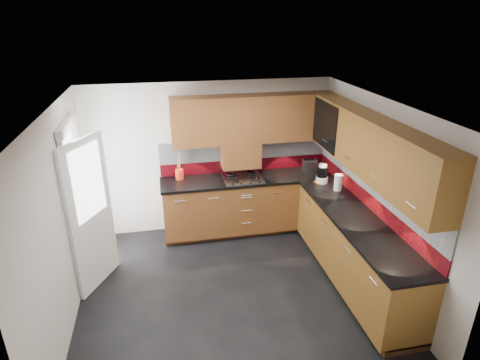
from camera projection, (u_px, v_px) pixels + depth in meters
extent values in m
cube|color=black|center=(232.00, 291.00, 5.20)|extent=(4.00, 3.80, 0.02)
cube|color=white|center=(230.00, 103.00, 4.24)|extent=(4.00, 3.80, 0.10)
cube|color=beige|center=(210.00, 157.00, 6.39)|extent=(4.00, 0.08, 2.64)
cube|color=beige|center=(275.00, 316.00, 3.07)|extent=(4.00, 0.08, 2.64)
cube|color=beige|center=(56.00, 225.00, 4.37)|extent=(0.08, 3.80, 2.64)
cube|color=beige|center=(381.00, 194.00, 5.09)|extent=(0.08, 3.80, 2.64)
cube|color=brown|center=(248.00, 204.00, 6.46)|extent=(2.70, 0.60, 0.95)
cube|color=brown|center=(354.00, 250.00, 5.22)|extent=(0.60, 2.60, 0.95)
cube|color=#442613|center=(248.00, 226.00, 6.66)|extent=(2.70, 0.54, 0.10)
cube|color=#442613|center=(352.00, 277.00, 5.39)|extent=(0.54, 2.60, 0.10)
cube|color=black|center=(248.00, 179.00, 6.28)|extent=(2.72, 0.62, 0.04)
cube|color=black|center=(358.00, 221.00, 5.02)|extent=(0.62, 2.60, 0.04)
cube|color=maroon|center=(245.00, 165.00, 6.50)|extent=(2.70, 0.02, 0.20)
cube|color=silver|center=(245.00, 149.00, 6.40)|extent=(2.70, 0.02, 0.34)
cube|color=maroon|center=(368.00, 199.00, 5.32)|extent=(0.02, 3.20, 0.20)
cube|color=silver|center=(371.00, 181.00, 5.21)|extent=(0.02, 3.20, 0.34)
cube|color=brown|center=(253.00, 119.00, 6.07)|extent=(2.50, 0.33, 0.72)
cube|color=brown|center=(372.00, 147.00, 4.83)|extent=(0.33, 2.87, 0.72)
cube|color=silver|center=(246.00, 136.00, 5.97)|extent=(1.80, 0.01, 0.16)
cube|color=silver|center=(357.00, 165.00, 4.85)|extent=(0.01, 2.00, 0.16)
cube|color=brown|center=(241.00, 154.00, 6.25)|extent=(0.60, 0.33, 0.40)
cube|color=black|center=(325.00, 125.00, 5.73)|extent=(0.01, 0.80, 0.66)
cube|color=#FFD18C|center=(345.00, 124.00, 5.79)|extent=(0.01, 0.76, 0.64)
cube|color=black|center=(336.00, 123.00, 5.75)|extent=(0.29, 0.76, 0.01)
cylinder|color=black|center=(344.00, 121.00, 5.49)|extent=(0.07, 0.07, 0.16)
cylinder|color=black|center=(340.00, 118.00, 5.62)|extent=(0.07, 0.07, 0.16)
cylinder|color=white|center=(335.00, 115.00, 5.76)|extent=(0.07, 0.07, 0.16)
cylinder|color=black|center=(331.00, 113.00, 5.90)|extent=(0.07, 0.07, 0.16)
cube|color=white|center=(80.00, 203.00, 5.27)|extent=(0.06, 0.95, 2.04)
cube|color=white|center=(91.00, 215.00, 4.99)|extent=(0.42, 0.73, 1.98)
cube|color=white|center=(88.00, 182.00, 4.82)|extent=(0.28, 0.50, 0.90)
cube|color=silver|center=(243.00, 178.00, 6.24)|extent=(0.61, 0.52, 0.02)
torus|color=black|center=(234.00, 180.00, 6.09)|extent=(0.14, 0.14, 0.02)
torus|color=black|center=(254.00, 178.00, 6.15)|extent=(0.14, 0.14, 0.02)
torus|color=black|center=(231.00, 174.00, 6.32)|extent=(0.14, 0.14, 0.02)
torus|color=black|center=(251.00, 172.00, 6.37)|extent=(0.14, 0.14, 0.02)
cube|color=black|center=(246.00, 183.00, 6.01)|extent=(0.46, 0.04, 0.02)
cylinder|color=red|center=(179.00, 174.00, 6.19)|extent=(0.13, 0.13, 0.16)
cylinder|color=olive|center=(179.00, 162.00, 6.13)|extent=(0.06, 0.03, 0.31)
cylinder|color=olive|center=(180.00, 163.00, 6.14)|extent=(0.05, 0.04, 0.29)
cylinder|color=olive|center=(179.00, 161.00, 6.13)|extent=(0.06, 0.01, 0.33)
cylinder|color=olive|center=(180.00, 163.00, 6.13)|extent=(0.03, 0.05, 0.27)
cylinder|color=olive|center=(178.00, 162.00, 6.13)|extent=(0.05, 0.04, 0.30)
cube|color=silver|center=(309.00, 165.00, 6.56)|extent=(0.24, 0.17, 0.16)
cube|color=black|center=(310.00, 160.00, 6.53)|extent=(0.18, 0.04, 0.01)
cube|color=black|center=(309.00, 159.00, 6.56)|extent=(0.18, 0.04, 0.01)
cylinder|color=white|center=(322.00, 179.00, 6.08)|extent=(0.18, 0.18, 0.10)
cylinder|color=black|center=(322.00, 172.00, 6.03)|extent=(0.17, 0.17, 0.16)
cylinder|color=white|center=(323.00, 165.00, 5.99)|extent=(0.12, 0.12, 0.04)
cylinder|color=white|center=(338.00, 182.00, 5.79)|extent=(0.14, 0.14, 0.24)
cube|color=orange|center=(320.00, 182.00, 6.09)|extent=(0.17, 0.16, 0.02)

